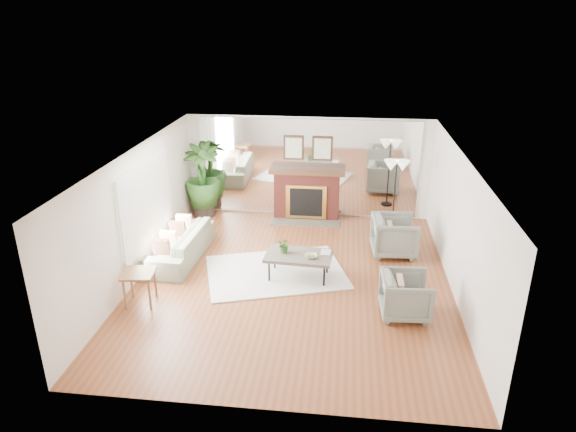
# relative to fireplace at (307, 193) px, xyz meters

# --- Properties ---
(ground) EXTENTS (7.00, 7.00, 0.00)m
(ground) POSITION_rel_fireplace_xyz_m (0.00, -3.26, -0.66)
(ground) COLOR brown
(ground) RESTS_ON ground
(wall_left) EXTENTS (0.02, 7.00, 2.50)m
(wall_left) POSITION_rel_fireplace_xyz_m (-2.99, -3.26, 0.59)
(wall_left) COLOR white
(wall_left) RESTS_ON ground
(wall_right) EXTENTS (0.02, 7.00, 2.50)m
(wall_right) POSITION_rel_fireplace_xyz_m (2.99, -3.26, 0.59)
(wall_right) COLOR white
(wall_right) RESTS_ON ground
(wall_back) EXTENTS (6.00, 0.02, 2.50)m
(wall_back) POSITION_rel_fireplace_xyz_m (0.00, 0.23, 0.59)
(wall_back) COLOR white
(wall_back) RESTS_ON ground
(mirror_panel) EXTENTS (5.40, 0.04, 2.40)m
(mirror_panel) POSITION_rel_fireplace_xyz_m (0.00, 0.21, 0.59)
(mirror_panel) COLOR silver
(mirror_panel) RESTS_ON wall_back
(window_panel) EXTENTS (0.04, 2.40, 1.50)m
(window_panel) POSITION_rel_fireplace_xyz_m (-2.96, -2.86, 0.69)
(window_panel) COLOR #B2E09E
(window_panel) RESTS_ON wall_left
(fireplace) EXTENTS (1.85, 0.83, 2.05)m
(fireplace) POSITION_rel_fireplace_xyz_m (0.00, 0.00, 0.00)
(fireplace) COLOR maroon
(fireplace) RESTS_ON ground
(area_rug) EXTENTS (3.12, 2.63, 0.03)m
(area_rug) POSITION_rel_fireplace_xyz_m (-0.37, -3.00, -0.65)
(area_rug) COLOR white
(area_rug) RESTS_ON ground
(coffee_table) EXTENTS (1.32, 0.82, 0.51)m
(coffee_table) POSITION_rel_fireplace_xyz_m (0.10, -3.15, -0.19)
(coffee_table) COLOR #5B5348
(coffee_table) RESTS_ON ground
(sofa) EXTENTS (0.96, 2.23, 0.64)m
(sofa) POSITION_rel_fireplace_xyz_m (-2.45, -2.58, -0.34)
(sofa) COLOR gray
(sofa) RESTS_ON ground
(armchair_back) EXTENTS (0.99, 0.97, 0.84)m
(armchair_back) POSITION_rel_fireplace_xyz_m (2.02, -1.85, -0.24)
(armchair_back) COLOR gray
(armchair_back) RESTS_ON ground
(armchair_front) EXTENTS (0.87, 0.85, 0.75)m
(armchair_front) POSITION_rel_fireplace_xyz_m (2.04, -4.25, -0.28)
(armchair_front) COLOR gray
(armchair_front) RESTS_ON ground
(side_table) EXTENTS (0.60, 0.60, 0.61)m
(side_table) POSITION_rel_fireplace_xyz_m (-2.59, -4.40, -0.14)
(side_table) COLOR olive
(side_table) RESTS_ON ground
(potted_ficus) EXTENTS (1.02, 1.02, 1.86)m
(potted_ficus) POSITION_rel_fireplace_xyz_m (-2.60, -0.16, 0.34)
(potted_ficus) COLOR black
(potted_ficus) RESTS_ON ground
(floor_lamp) EXTENTS (0.58, 0.32, 1.77)m
(floor_lamp) POSITION_rel_fireplace_xyz_m (2.06, -0.77, 0.85)
(floor_lamp) COLOR black
(floor_lamp) RESTS_ON ground
(tabletop_plant) EXTENTS (0.34, 0.32, 0.31)m
(tabletop_plant) POSITION_rel_fireplace_xyz_m (-0.18, -3.09, 0.01)
(tabletop_plant) COLOR #326124
(tabletop_plant) RESTS_ON coffee_table
(fruit_bowl) EXTENTS (0.26, 0.26, 0.06)m
(fruit_bowl) POSITION_rel_fireplace_xyz_m (0.35, -3.26, -0.12)
(fruit_bowl) COLOR olive
(fruit_bowl) RESTS_ON coffee_table
(book) EXTENTS (0.20, 0.27, 0.02)m
(book) POSITION_rel_fireplace_xyz_m (0.52, -3.02, -0.14)
(book) COLOR olive
(book) RESTS_ON coffee_table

